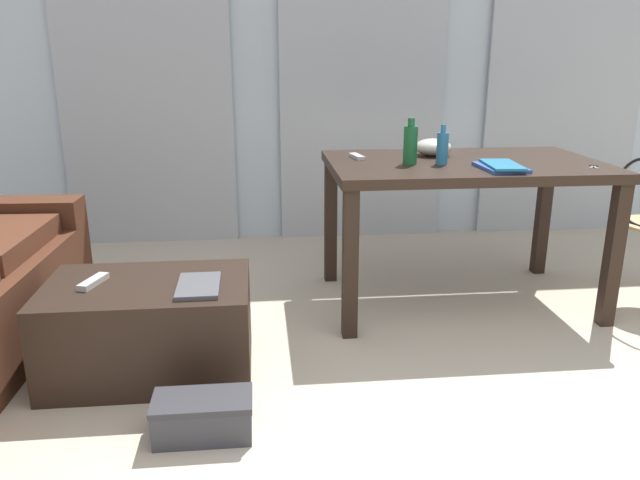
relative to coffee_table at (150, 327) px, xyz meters
The scene contains 14 objects.
ground_plane 1.25m from the coffee_table, ahead, with size 7.75×7.75×0.00m, color beige.
wall_back 2.61m from the coffee_table, 58.68° to the left, with size 5.89×0.10×2.53m, color silver.
curtains 2.46m from the coffee_table, 57.58° to the left, with size 4.19×0.03×2.13m.
coffee_table is the anchor object (origin of this frame).
craft_table 1.75m from the coffee_table, 22.06° to the left, with size 1.41×0.88×0.78m.
bottle_near 1.65m from the coffee_table, 21.21° to the left, with size 0.06×0.06×0.20m.
bottle_far 1.54m from the coffee_table, 24.57° to the left, with size 0.07×0.07×0.23m.
bowl 1.77m from the coffee_table, 29.65° to the left, with size 0.20×0.20×0.09m, color beige.
book_stack 1.80m from the coffee_table, 12.97° to the left, with size 0.20×0.30×0.03m.
tv_remote_on_table 1.40m from the coffee_table, 37.36° to the left, with size 0.04×0.15×0.02m, color #B7B7B2.
scissors 2.25m from the coffee_table, 10.57° to the left, with size 0.08×0.10×0.00m.
tv_remote_primary 0.30m from the coffee_table, behind, with size 0.05×0.17×0.02m, color #B7B7B2.
magazine 0.32m from the coffee_table, 19.30° to the right, with size 0.17×0.28×0.02m, color #4C4C51.
shoebox 0.58m from the coffee_table, 63.19° to the right, with size 0.36×0.19×0.15m.
Camera 1 is at (-0.76, -1.27, 1.33)m, focal length 34.44 mm.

